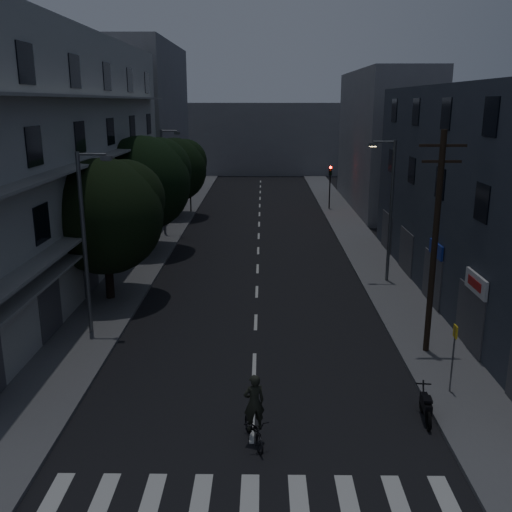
{
  "coord_description": "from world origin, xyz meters",
  "views": [
    {
      "loc": [
        0.33,
        -14.36,
        10.15
      ],
      "look_at": [
        0.0,
        12.0,
        3.0
      ],
      "focal_mm": 40.0,
      "sensor_mm": 36.0,
      "label": 1
    }
  ],
  "objects_px": {
    "bus_stop_sign": "(454,346)",
    "cyclist": "(254,420)",
    "utility_pole": "(435,240)",
    "motorcycle": "(426,407)"
  },
  "relations": [
    {
      "from": "utility_pole",
      "to": "cyclist",
      "type": "bearing_deg",
      "value": -137.2
    },
    {
      "from": "utility_pole",
      "to": "bus_stop_sign",
      "type": "xyz_separation_m",
      "value": [
        -0.11,
        -3.51,
        -2.98
      ]
    },
    {
      "from": "motorcycle",
      "to": "cyclist",
      "type": "height_order",
      "value": "cyclist"
    },
    {
      "from": "bus_stop_sign",
      "to": "motorcycle",
      "type": "height_order",
      "value": "bus_stop_sign"
    },
    {
      "from": "utility_pole",
      "to": "cyclist",
      "type": "height_order",
      "value": "utility_pole"
    },
    {
      "from": "utility_pole",
      "to": "motorcycle",
      "type": "relative_size",
      "value": 5.04
    },
    {
      "from": "utility_pole",
      "to": "bus_stop_sign",
      "type": "relative_size",
      "value": 3.56
    },
    {
      "from": "bus_stop_sign",
      "to": "cyclist",
      "type": "bearing_deg",
      "value": -156.44
    },
    {
      "from": "cyclist",
      "to": "utility_pole",
      "type": "bearing_deg",
      "value": 24.61
    },
    {
      "from": "bus_stop_sign",
      "to": "cyclist",
      "type": "xyz_separation_m",
      "value": [
        -6.95,
        -3.03,
        -1.12
      ]
    }
  ]
}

